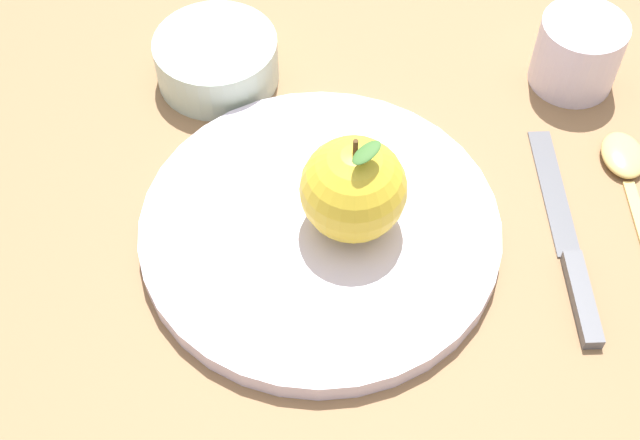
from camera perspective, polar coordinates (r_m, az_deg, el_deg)
ground_plane at (r=0.67m, az=3.44°, el=0.18°), size 2.40×2.40×0.00m
dinner_plate at (r=0.65m, az=0.00°, el=-0.53°), size 0.27×0.27×0.02m
apple at (r=0.61m, az=2.20°, el=2.02°), size 0.08×0.08×0.09m
side_bowl at (r=0.75m, az=-6.80°, el=10.59°), size 0.10×0.10×0.04m
cup at (r=0.77m, az=16.56°, el=10.65°), size 0.07×0.07×0.06m
knife at (r=0.67m, az=15.98°, el=-1.86°), size 0.16×0.15×0.01m
spoon at (r=0.73m, az=19.55°, el=2.69°), size 0.15×0.14×0.01m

